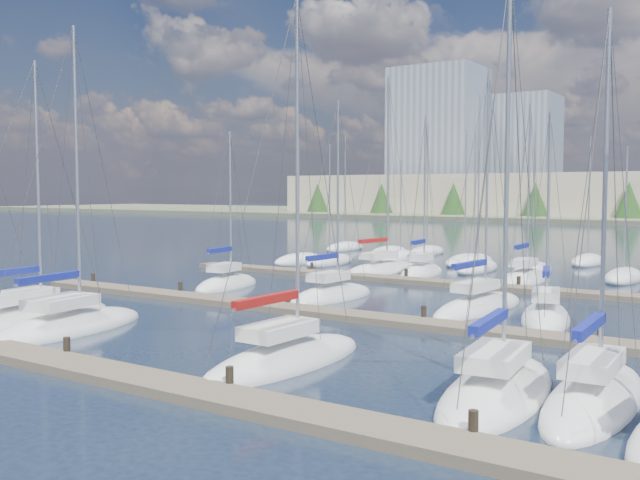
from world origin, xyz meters
The scene contains 18 objects.
ground centered at (0.00, 60.00, 0.00)m, with size 400.00×400.00×0.00m, color #1E2A3C.
dock_near centered at (0.00, 2.01, 0.15)m, with size 44.00×1.93×1.10m.
dock_mid centered at (0.00, 16.01, 0.15)m, with size 44.00×1.93×1.10m.
dock_far centered at (0.00, 30.01, 0.15)m, with size 44.00×1.93×1.10m.
sailboat_d centered at (3.30, 6.81, 0.18)m, with size 2.87×8.69×14.06m.
sailboat_k centered at (4.80, 21.93, 0.19)m, with size 3.22×9.04×13.45m.
sailboat_j centered at (-3.81, 20.96, 0.18)m, with size 2.96×7.32×12.28m.
sailboat_o centered at (-4.66, 34.79, 0.20)m, with size 3.26×6.89×12.69m.
sailboat_b centered at (-12.00, 6.66, 0.17)m, with size 3.98×10.02×13.27m.
sailboat_n centered at (-7.92, 34.48, 0.19)m, with size 3.69×9.14×15.83m.
sailboat_l centered at (8.67, 20.68, 0.18)m, with size 3.99×7.30×10.86m.
sailboat_c centered at (-8.67, 6.48, 0.18)m, with size 4.47×9.13×14.45m.
sailboat_e centered at (11.11, 7.12, 0.18)m, with size 3.71×9.04×13.90m.
sailboat_p centered at (3.01, 35.21, 0.19)m, with size 3.07×7.87×13.19m.
sailboat_f centered at (13.77, 7.98, 0.18)m, with size 2.69×8.72×12.42m.
sailboat_h centered at (-12.18, 21.29, 0.18)m, with size 3.21×6.50×10.89m.
distant_boats centered at (-4.34, 43.76, 0.29)m, with size 36.93×20.75×13.30m.
shoreline centered at (-13.29, 149.77, 7.44)m, with size 400.00×60.00×38.00m.
Camera 1 is at (18.47, -13.73, 6.33)m, focal length 40.00 mm.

